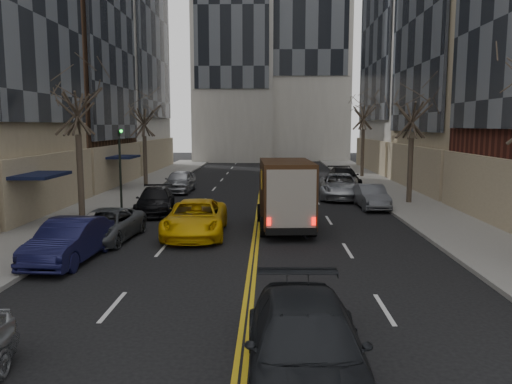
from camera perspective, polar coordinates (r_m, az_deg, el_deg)
sidewalk_left at (r=33.05m, az=-15.30°, el=-0.59°), size 4.00×66.00×0.15m
sidewalk_right at (r=32.75m, az=16.45°, el=-0.70°), size 4.00×66.00×0.15m
tree_lf_mid at (r=26.11m, az=-19.88°, el=11.46°), size 3.20×3.20×8.91m
tree_lf_far at (r=38.48m, az=-12.73°, el=9.51°), size 3.20×3.20×8.12m
tree_rt_mid at (r=30.48m, az=17.50°, el=10.14°), size 3.20×3.20×8.32m
tree_rt_far at (r=45.12m, az=12.24°, el=10.14°), size 3.20×3.20×9.11m
traffic_signal at (r=27.53m, az=-15.28°, el=3.55°), size 0.29×0.26×4.70m
ups_truck at (r=22.35m, az=3.35°, el=-0.31°), size 2.60×5.82×3.12m
observer_sedan at (r=9.30m, az=5.71°, el=-17.26°), size 2.17×5.27×1.52m
taxi at (r=21.31m, az=-6.93°, el=-3.00°), size 2.68×5.46×1.49m
pedestrian at (r=20.84m, az=5.62°, el=-2.96°), size 0.58×0.71×1.68m
parked_lf_b at (r=18.31m, az=-20.56°, el=-5.24°), size 1.83×4.56×1.47m
parked_lf_c at (r=21.07m, az=-16.82°, el=-3.69°), size 2.47×4.76×1.28m
parked_lf_d at (r=26.99m, az=-11.45°, el=-0.99°), size 2.51×4.87×1.35m
parked_lf_e at (r=35.19m, az=-8.71°, el=1.23°), size 1.93×4.57×1.54m
parked_rt_a at (r=28.82m, az=13.01°, el=-0.51°), size 1.52×4.08×1.33m
parked_rt_b at (r=32.40m, az=9.58°, el=0.68°), size 3.05×5.82×1.56m
parked_rt_c at (r=37.99m, az=9.96°, el=1.64°), size 2.15×5.17×1.50m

